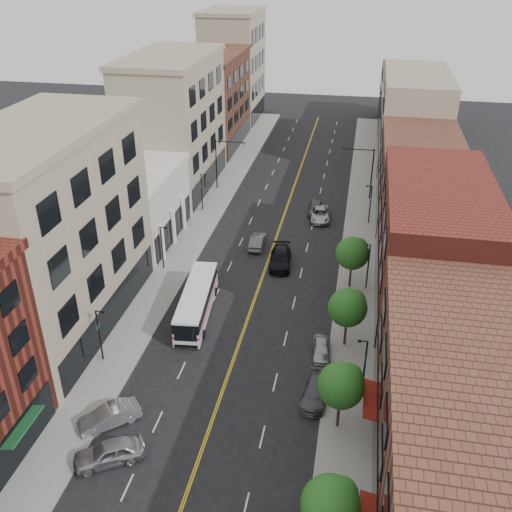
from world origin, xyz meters
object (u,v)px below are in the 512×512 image
Objects in this scene: car_angle_b at (109,416)px; car_parked_mid at (315,392)px; car_lane_behind at (258,241)px; car_lane_c at (315,208)px; city_bus at (197,301)px; car_lane_b at (320,214)px; car_angle_a at (109,452)px; car_lane_a at (280,259)px; car_parked_far at (322,349)px.

car_parked_mid is (14.80, 5.53, -0.07)m from car_angle_b.
car_lane_c reaches higher than car_lane_behind.
car_lane_b is at bearing 62.55° from city_bus.
car_angle_b is 30.47m from car_lane_behind.
car_lane_a is (7.48, 29.44, -0.01)m from car_angle_a.
car_angle_b is at bearing -154.90° from car_parked_mid.
city_bus is 1.99× the size of car_lane_a.
city_bus reaches higher than car_lane_c.
car_parked_far is at bearing -74.04° from car_lane_a.
car_lane_a is at bearing 110.60° from car_parked_mid.
car_angle_a is 30.37m from car_lane_a.
car_angle_a is 19.60m from car_parked_far.
car_parked_far is (13.38, 14.32, -0.17)m from car_angle_a.
car_parked_mid is at bearing 109.54° from car_lane_behind.
car_lane_behind is (3.12, 14.99, -0.91)m from city_bus.
car_angle_b is 27.61m from car_lane_a.
car_parked_mid is (12.32, -9.43, -0.96)m from city_bus.
car_lane_b is 1.97m from car_lane_c.
car_angle_b is at bearing -113.47° from car_lane_b.
city_bus is 2.11× the size of car_lane_b.
car_lane_behind is (-9.20, 18.93, 0.08)m from car_parked_far.
car_lane_c reaches higher than car_lane_b.
car_parked_far is at bearing -23.34° from city_bus.
car_angle_a reaches higher than car_lane_behind.
car_parked_mid is at bearing -43.05° from city_bus.
car_lane_c is at bearing 123.48° from car_angle_b.
car_angle_b reaches higher than car_parked_mid.
car_parked_far is 0.73× the size of car_lane_b.
car_parked_mid is 1.22× the size of car_parked_far.
car_lane_behind is at bearing 110.24° from car_parked_far.
city_bus is at bearing 156.58° from car_parked_far.
car_parked_far is 0.85× the size of car_lane_c.
city_bus is 2.37× the size of car_parked_mid.
car_lane_c is (11.37, 40.82, 0.01)m from car_angle_b.
car_lane_behind is at bearing 125.54° from car_lane_a.
car_parked_far is 0.69× the size of car_lane_a.
city_bus reaches higher than car_parked_mid.
car_lane_a reaches higher than car_lane_behind.
car_lane_a is at bearing 54.56° from city_bus.
car_lane_behind is (4.18, 33.25, -0.09)m from car_angle_a.
car_parked_far is (14.80, 11.02, -0.10)m from car_angle_b.
car_angle_a reaches higher than car_lane_a.
car_parked_far is at bearing 94.63° from car_parked_mid.
car_angle_a is 33.51m from car_lane_behind.
car_lane_c is (-3.43, 35.30, 0.08)m from car_parked_mid.
car_lane_c reaches higher than car_parked_far.
car_angle_b is 1.03× the size of car_lane_behind.
car_lane_behind is at bearing 72.66° from city_bus.
car_parked_mid is 1.06× the size of car_lane_behind.
car_angle_a is 1.09× the size of car_lane_behind.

